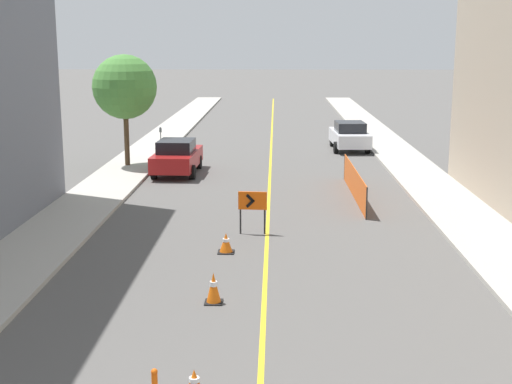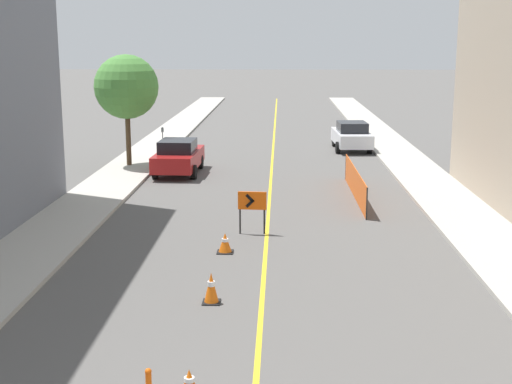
% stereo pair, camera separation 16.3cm
% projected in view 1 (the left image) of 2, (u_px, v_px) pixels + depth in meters
% --- Properties ---
extents(lane_stripe, '(0.12, 71.91, 0.01)m').
position_uv_depth(lane_stripe, '(271.00, 150.00, 39.94)').
color(lane_stripe, gold).
rests_on(lane_stripe, ground_plane).
extents(sidewalk_left, '(2.50, 71.91, 0.13)m').
position_uv_depth(sidewalk_left, '(151.00, 148.00, 40.10)').
color(sidewalk_left, '#ADA89E').
rests_on(sidewalk_left, ground_plane).
extents(sidewalk_right, '(2.50, 71.91, 0.13)m').
position_uv_depth(sidewalk_right, '(392.00, 149.00, 39.74)').
color(sidewalk_right, '#ADA89E').
rests_on(sidewalk_right, ground_plane).
extents(traffic_cone_second, '(0.43, 0.43, 0.51)m').
position_uv_depth(traffic_cone_second, '(194.00, 384.00, 12.17)').
color(traffic_cone_second, black).
rests_on(traffic_cone_second, ground_plane).
extents(traffic_cone_third, '(0.42, 0.42, 0.74)m').
position_uv_depth(traffic_cone_third, '(214.00, 288.00, 16.55)').
color(traffic_cone_third, black).
rests_on(traffic_cone_third, ground_plane).
extents(traffic_cone_fourth, '(0.47, 0.47, 0.58)m').
position_uv_depth(traffic_cone_fourth, '(226.00, 243.00, 20.51)').
color(traffic_cone_fourth, black).
rests_on(traffic_cone_fourth, ground_plane).
extents(arrow_barricade_primary, '(0.90, 0.12, 1.36)m').
position_uv_depth(arrow_barricade_primary, '(252.00, 203.00, 22.37)').
color(arrow_barricade_primary, '#EF560C').
rests_on(arrow_barricade_primary, ground_plane).
extents(safety_mesh_fence, '(0.11, 7.32, 1.13)m').
position_uv_depth(safety_mesh_fence, '(354.00, 183.00, 27.76)').
color(safety_mesh_fence, '#EF560C').
rests_on(safety_mesh_fence, ground_plane).
extents(parked_car_curb_near, '(1.95, 4.36, 1.59)m').
position_uv_depth(parked_car_curb_near, '(177.00, 157.00, 32.55)').
color(parked_car_curb_near, maroon).
rests_on(parked_car_curb_near, ground_plane).
extents(parked_car_curb_mid, '(2.01, 4.39, 1.59)m').
position_uv_depth(parked_car_curb_mid, '(350.00, 136.00, 39.73)').
color(parked_car_curb_mid, silver).
rests_on(parked_car_curb_mid, ground_plane).
extents(parking_meter_far_curb, '(0.12, 0.11, 1.39)m').
position_uv_depth(parking_meter_far_curb, '(161.00, 135.00, 37.73)').
color(parking_meter_far_curb, '#4C4C51').
rests_on(parking_meter_far_curb, sidewalk_left).
extents(street_tree_left_near, '(3.03, 3.03, 5.25)m').
position_uv_depth(street_tree_left_near, '(125.00, 87.00, 33.52)').
color(street_tree_left_near, '#4C3823').
rests_on(street_tree_left_near, sidewalk_left).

